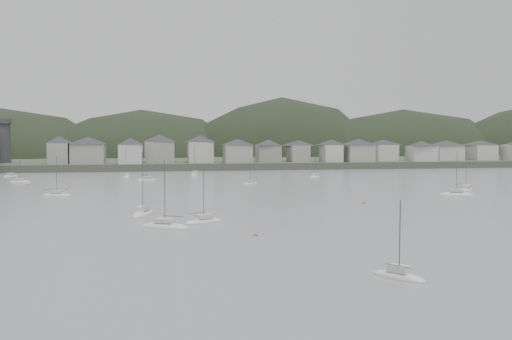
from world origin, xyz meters
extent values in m
plane|color=slate|center=(0.00, 0.00, 0.00)|extent=(900.00, 900.00, 0.00)
cube|color=#383D2D|center=(0.00, 295.00, 1.50)|extent=(900.00, 250.00, 3.00)
ellipsoid|color=black|center=(-32.30, 272.87, -9.97)|extent=(132.08, 90.41, 79.74)
ellipsoid|color=black|center=(50.65, 272.93, -12.68)|extent=(133.88, 88.37, 101.41)
ellipsoid|color=black|center=(125.95, 267.91, -10.32)|extent=(165.81, 81.78, 82.55)
cube|color=gray|center=(-65.00, 181.96, 7.29)|extent=(8.34, 12.91, 8.59)
pyramid|color=#27272C|center=(-65.00, 181.96, 13.09)|extent=(15.78, 15.78, 3.01)
cube|color=gray|center=(-53.32, 181.32, 7.18)|extent=(13.68, 13.35, 8.36)
pyramid|color=#27272C|center=(-53.32, 181.32, 12.82)|extent=(20.07, 20.07, 2.93)
cube|color=#B7B5AB|center=(-35.57, 176.02, 7.04)|extent=(9.78, 10.20, 8.08)
pyramid|color=#27272C|center=(-35.57, 176.02, 12.49)|extent=(14.83, 14.83, 2.83)
cube|color=gray|center=(-23.51, 185.65, 7.55)|extent=(12.59, 13.33, 9.09)
pyramid|color=#27272C|center=(-23.51, 185.65, 13.68)|extent=(19.24, 19.24, 3.18)
cube|color=#B7B5AB|center=(-5.75, 184.10, 7.43)|extent=(10.74, 12.17, 8.87)
pyramid|color=#27272C|center=(-5.75, 184.10, 13.42)|extent=(17.01, 17.01, 3.10)
cube|color=gray|center=(9.92, 177.53, 6.85)|extent=(11.63, 12.09, 7.69)
pyramid|color=#27272C|center=(9.92, 177.53, 12.04)|extent=(17.61, 17.61, 2.69)
cube|color=gray|center=(25.25, 186.19, 6.72)|extent=(10.37, 9.35, 7.44)
pyramid|color=#27272C|center=(25.25, 186.19, 11.74)|extent=(14.65, 14.65, 2.60)
cube|color=gray|center=(38.63, 183.79, 6.61)|extent=(8.24, 12.20, 7.22)
pyramid|color=#27272C|center=(38.63, 183.79, 11.48)|extent=(15.17, 15.17, 2.53)
cube|color=#B7B5AB|center=(52.50, 178.55, 6.73)|extent=(8.06, 10.91, 7.46)
pyramid|color=#27272C|center=(52.50, 178.55, 11.77)|extent=(14.08, 14.08, 2.61)
cube|color=gray|center=(64.81, 177.06, 6.83)|extent=(11.73, 11.78, 7.66)
pyramid|color=#27272C|center=(64.81, 177.06, 12.00)|extent=(17.46, 17.46, 2.68)
cube|color=#B7B5AB|center=(80.64, 186.91, 6.67)|extent=(10.19, 13.02, 7.33)
pyramid|color=#27272C|center=(80.64, 186.91, 11.62)|extent=(17.23, 17.23, 2.57)
cube|color=#B7B5AB|center=(95.55, 178.06, 6.44)|extent=(11.70, 9.81, 6.88)
pyramid|color=#27272C|center=(95.55, 178.06, 11.08)|extent=(15.97, 15.97, 2.41)
cube|color=#B7B5AB|center=(112.40, 186.91, 6.50)|extent=(12.83, 12.48, 7.00)
pyramid|color=#27272C|center=(112.40, 186.91, 11.22)|extent=(18.79, 18.79, 2.45)
cube|color=#B7B5AB|center=(130.73, 187.42, 6.48)|extent=(11.07, 13.50, 6.97)
pyramid|color=#27272C|center=(130.73, 187.42, 11.19)|extent=(18.25, 18.25, 2.44)
ellipsoid|color=silver|center=(-28.90, 36.15, 0.05)|extent=(5.65, 10.01, 1.91)
cube|color=beige|center=(-28.90, 36.15, 1.30)|extent=(2.96, 3.80, 0.70)
cylinder|color=#3F3F42|center=(-28.90, 36.15, 6.16)|extent=(0.12, 0.12, 11.92)
cylinder|color=#3F3F42|center=(-28.41, 34.50, 1.85)|extent=(1.32, 4.14, 0.10)
ellipsoid|color=silver|center=(-50.43, 74.93, 0.05)|extent=(8.21, 4.50, 1.56)
cube|color=beige|center=(-50.43, 74.93, 1.13)|extent=(3.10, 2.39, 0.70)
cylinder|color=#3F3F42|center=(-50.43, 74.93, 5.09)|extent=(0.12, 0.12, 9.78)
cylinder|color=#3F3F42|center=(-51.79, 74.55, 1.68)|extent=(3.42, 1.04, 0.10)
ellipsoid|color=silver|center=(30.50, 126.25, 0.05)|extent=(7.05, 7.71, 1.59)
cube|color=beige|center=(30.50, 126.25, 1.14)|extent=(3.12, 3.25, 0.70)
cylinder|color=#3F3F42|center=(30.50, 126.25, 5.16)|extent=(0.12, 0.12, 9.92)
cylinder|color=#3F3F42|center=(29.58, 127.34, 1.69)|extent=(2.38, 2.80, 0.10)
ellipsoid|color=silver|center=(2.94, 101.82, 0.05)|extent=(6.09, 4.88, 1.20)
cube|color=beige|center=(2.94, 101.82, 0.95)|extent=(2.48, 2.25, 0.70)
cylinder|color=#3F3F42|center=(2.94, 101.82, 3.96)|extent=(0.12, 0.12, 7.51)
cylinder|color=#3F3F42|center=(2.03, 102.41, 1.50)|extent=(2.33, 1.55, 0.10)
ellipsoid|color=silver|center=(-28.60, 121.65, 0.05)|extent=(7.88, 6.00, 1.54)
cube|color=beige|center=(-28.60, 121.65, 1.12)|extent=(3.18, 2.82, 0.70)
cylinder|color=#3F3F42|center=(-28.60, 121.65, 5.01)|extent=(0.12, 0.12, 9.61)
cylinder|color=#3F3F42|center=(-29.79, 122.35, 1.67)|extent=(3.04, 1.83, 0.10)
ellipsoid|color=silver|center=(-25.10, 19.25, 0.05)|extent=(9.01, 6.85, 1.76)
cube|color=beige|center=(-25.10, 19.25, 1.23)|extent=(3.63, 3.22, 0.70)
cylinder|color=#3F3F42|center=(-25.10, 19.25, 5.69)|extent=(0.12, 0.12, 10.98)
cylinder|color=#3F3F42|center=(-23.74, 20.05, 1.78)|extent=(3.47, 2.08, 0.10)
ellipsoid|color=silver|center=(-68.68, 121.61, 0.05)|extent=(6.88, 2.28, 1.37)
cube|color=beige|center=(-68.68, 121.61, 1.04)|extent=(2.42, 1.54, 0.70)
cylinder|color=#3F3F42|center=(-68.68, 121.61, 4.48)|extent=(0.12, 0.12, 8.56)
cylinder|color=#3F3F42|center=(-69.92, 121.63, 1.59)|extent=(3.08, 0.14, 0.10)
ellipsoid|color=silver|center=(-36.05, 138.59, 0.05)|extent=(4.00, 8.58, 1.65)
cube|color=beige|center=(-36.05, 138.59, 1.18)|extent=(2.28, 3.15, 0.70)
cylinder|color=#3F3F42|center=(-36.05, 138.59, 5.36)|extent=(0.12, 0.12, 10.32)
cylinder|color=#3F3F42|center=(-36.30, 137.12, 1.73)|extent=(0.73, 3.68, 0.10)
ellipsoid|color=silver|center=(-77.77, 150.00, 0.05)|extent=(5.41, 6.05, 1.23)
cube|color=beige|center=(-77.77, 150.00, 0.97)|extent=(2.41, 2.53, 0.70)
cylinder|color=#3F3F42|center=(-77.77, 150.00, 4.06)|extent=(0.12, 0.12, 7.72)
cylinder|color=#3F3F42|center=(-77.07, 149.13, 1.52)|extent=(1.82, 2.23, 0.10)
ellipsoid|color=silver|center=(57.41, 70.32, 0.05)|extent=(8.39, 8.45, 1.80)
cube|color=beige|center=(57.41, 70.32, 1.25)|extent=(3.63, 3.64, 0.70)
cylinder|color=#3F3F42|center=(57.41, 70.32, 5.84)|extent=(0.12, 0.12, 11.28)
cylinder|color=#3F3F42|center=(56.27, 71.48, 1.80)|extent=(2.92, 2.96, 0.10)
ellipsoid|color=silver|center=(48.50, 59.14, 0.05)|extent=(9.29, 5.33, 1.77)
cube|color=beige|center=(48.50, 59.14, 1.23)|extent=(3.53, 2.78, 0.70)
cylinder|color=#3F3F42|center=(48.50, 59.14, 5.73)|extent=(0.12, 0.12, 11.06)
cylinder|color=#3F3F42|center=(50.02, 59.62, 1.78)|extent=(3.83, 1.28, 0.10)
ellipsoid|color=silver|center=(-18.28, 23.84, 0.05)|extent=(7.81, 5.52, 1.51)
cube|color=beige|center=(-18.28, 23.84, 1.10)|extent=(3.10, 2.66, 0.70)
cylinder|color=#3F3F42|center=(-18.28, 23.84, 4.91)|extent=(0.12, 0.12, 9.41)
cylinder|color=#3F3F42|center=(-19.49, 24.45, 1.65)|extent=(3.08, 1.60, 0.10)
ellipsoid|color=silver|center=(-1.09, -20.00, 0.05)|extent=(5.41, 6.65, 1.32)
cube|color=beige|center=(-1.09, -20.00, 1.01)|extent=(2.49, 2.72, 0.70)
cylinder|color=#3F3F42|center=(-1.09, -20.00, 4.32)|extent=(0.12, 0.12, 8.23)
cylinder|color=#3F3F42|center=(-1.75, -20.99, 1.56)|extent=(1.73, 2.52, 0.10)
ellipsoid|color=silver|center=(-11.03, 144.90, 0.05)|extent=(4.64, 9.23, 1.77)
cube|color=beige|center=(-11.03, 144.90, 1.23)|extent=(2.56, 3.43, 0.70)
cylinder|color=#3F3F42|center=(-11.03, 144.90, 5.72)|extent=(0.12, 0.12, 11.04)
cylinder|color=#3F3F42|center=(-11.36, 146.45, 1.78)|extent=(0.95, 3.90, 0.10)
sphere|color=#C56941|center=(19.25, 46.15, 0.15)|extent=(0.70, 0.70, 0.70)
sphere|color=#C56941|center=(-63.83, 109.93, 0.15)|extent=(0.70, 0.70, 0.70)
sphere|color=#C56941|center=(-11.64, 9.12, 0.15)|extent=(0.70, 0.70, 0.70)
sphere|color=#C56941|center=(-50.49, 92.28, 0.15)|extent=(0.70, 0.70, 0.70)
camera|label=1|loc=(-27.33, -79.94, 15.48)|focal=42.03mm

